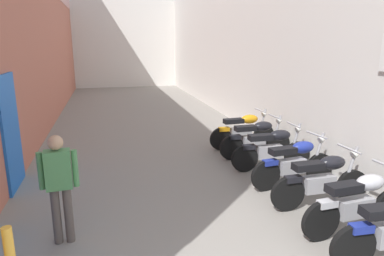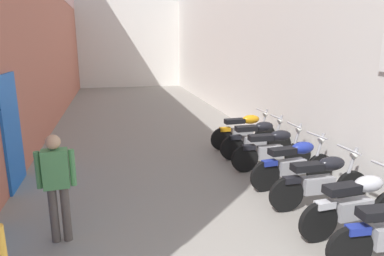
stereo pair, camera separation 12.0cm
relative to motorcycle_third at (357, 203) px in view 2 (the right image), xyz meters
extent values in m
plane|color=gray|center=(-2.18, 5.95, -0.50)|extent=(36.94, 36.94, 0.00)
cube|color=blue|center=(-5.28, 3.08, 0.60)|extent=(0.06, 1.10, 2.20)
cube|color=silver|center=(1.14, 7.95, 2.19)|extent=(0.40, 20.94, 5.37)
cube|color=silver|center=(-2.18, 19.41, 2.16)|extent=(9.24, 2.00, 5.31)
cylinder|color=black|center=(-0.63, -0.71, -0.20)|extent=(0.60, 0.11, 0.60)
cube|color=black|center=(-0.29, -0.73, 0.26)|extent=(0.53, 0.25, 0.12)
cube|color=navy|center=(-0.55, -0.72, 0.06)|extent=(0.29, 0.15, 0.10)
cylinder|color=black|center=(-0.63, -0.05, -0.20)|extent=(0.60, 0.12, 0.60)
cube|color=#9E9EA3|center=(-0.06, 0.00, -0.08)|extent=(0.57, 0.24, 0.28)
ellipsoid|color=#B7B7BC|center=(0.17, 0.01, 0.28)|extent=(0.50, 0.30, 0.24)
cube|color=black|center=(-0.29, -0.02, 0.26)|extent=(0.53, 0.26, 0.12)
cube|color=#B7B7BC|center=(-0.55, -0.04, 0.06)|extent=(0.29, 0.16, 0.10)
cylinder|color=black|center=(0.61, 0.90, -0.20)|extent=(0.60, 0.09, 0.60)
cylinder|color=black|center=(-0.63, 0.88, -0.20)|extent=(0.60, 0.09, 0.60)
cube|color=#9E9EA3|center=(-0.06, 0.89, -0.08)|extent=(0.56, 0.21, 0.28)
ellipsoid|color=black|center=(0.17, 0.89, 0.28)|extent=(0.48, 0.27, 0.24)
cube|color=black|center=(-0.29, 0.88, 0.26)|extent=(0.52, 0.23, 0.12)
cylinder|color=#9E9EA3|center=(0.54, 0.90, 0.15)|extent=(0.25, 0.06, 0.77)
cylinder|color=#9E9EA3|center=(0.47, 0.90, 0.50)|extent=(0.04, 0.58, 0.04)
sphere|color=silver|center=(0.59, 0.90, 0.40)|extent=(0.14, 0.14, 0.14)
cube|color=black|center=(-0.55, 0.88, 0.06)|extent=(0.28, 0.14, 0.10)
cylinder|color=black|center=(0.61, 1.85, -0.20)|extent=(0.61, 0.15, 0.60)
cylinder|color=black|center=(-0.63, 1.71, -0.20)|extent=(0.61, 0.15, 0.60)
cube|color=#9E9EA3|center=(-0.06, 1.78, -0.08)|extent=(0.58, 0.26, 0.28)
ellipsoid|color=navy|center=(0.17, 1.80, 0.28)|extent=(0.51, 0.31, 0.24)
cube|color=black|center=(-0.29, 1.75, 0.26)|extent=(0.54, 0.28, 0.12)
cylinder|color=#9E9EA3|center=(0.54, 1.85, 0.15)|extent=(0.25, 0.09, 0.77)
cylinder|color=#9E9EA3|center=(0.47, 1.84, 0.50)|extent=(0.10, 0.58, 0.04)
sphere|color=silver|center=(0.59, 1.85, 0.40)|extent=(0.14, 0.14, 0.14)
cube|color=navy|center=(-0.55, 1.72, 0.06)|extent=(0.29, 0.17, 0.10)
cylinder|color=black|center=(0.61, 2.72, -0.20)|extent=(0.60, 0.09, 0.60)
cylinder|color=black|center=(-0.63, 2.74, -0.20)|extent=(0.60, 0.09, 0.60)
cube|color=#9E9EA3|center=(-0.06, 2.73, -0.08)|extent=(0.56, 0.21, 0.28)
ellipsoid|color=black|center=(0.17, 2.73, 0.28)|extent=(0.49, 0.27, 0.24)
cube|color=black|center=(-0.29, 2.74, 0.26)|extent=(0.52, 0.23, 0.12)
cylinder|color=#9E9EA3|center=(0.54, 2.72, 0.15)|extent=(0.25, 0.07, 0.77)
cylinder|color=#9E9EA3|center=(0.47, 2.72, 0.50)|extent=(0.05, 0.58, 0.04)
sphere|color=silver|center=(0.59, 2.72, 0.40)|extent=(0.14, 0.14, 0.14)
cube|color=black|center=(-0.55, 2.74, 0.06)|extent=(0.28, 0.15, 0.10)
cylinder|color=black|center=(0.61, 3.60, -0.20)|extent=(0.60, 0.10, 0.60)
cylinder|color=black|center=(-0.63, 3.56, -0.20)|extent=(0.60, 0.10, 0.60)
cube|color=#9E9EA3|center=(-0.06, 3.58, -0.08)|extent=(0.57, 0.22, 0.28)
ellipsoid|color=black|center=(0.17, 3.59, 0.28)|extent=(0.49, 0.27, 0.24)
cube|color=black|center=(-0.29, 3.57, 0.26)|extent=(0.53, 0.24, 0.12)
cylinder|color=#9E9EA3|center=(0.54, 3.60, 0.15)|extent=(0.25, 0.07, 0.77)
cylinder|color=#9E9EA3|center=(0.47, 3.60, 0.50)|extent=(0.05, 0.58, 0.04)
sphere|color=silver|center=(0.59, 3.60, 0.40)|extent=(0.14, 0.14, 0.14)
cube|color=black|center=(-0.55, 3.56, 0.06)|extent=(0.28, 0.15, 0.10)
cylinder|color=black|center=(0.61, 4.43, -0.20)|extent=(0.60, 0.11, 0.60)
cylinder|color=black|center=(-0.63, 4.36, -0.20)|extent=(0.60, 0.11, 0.60)
cube|color=#9E9EA3|center=(-0.06, 4.40, -0.08)|extent=(0.57, 0.23, 0.28)
ellipsoid|color=orange|center=(0.17, 4.41, 0.28)|extent=(0.49, 0.29, 0.24)
cube|color=black|center=(-0.29, 4.38, 0.26)|extent=(0.53, 0.25, 0.12)
cylinder|color=#9E9EA3|center=(0.54, 4.43, 0.15)|extent=(0.25, 0.07, 0.77)
cylinder|color=#9E9EA3|center=(0.47, 4.43, 0.50)|extent=(0.07, 0.58, 0.04)
sphere|color=silver|center=(0.59, 4.43, 0.40)|extent=(0.14, 0.14, 0.14)
cube|color=orange|center=(-0.55, 4.37, 0.06)|extent=(0.29, 0.16, 0.10)
cylinder|color=gold|center=(-4.30, -1.18, 0.59)|extent=(0.08, 0.08, 0.52)
cylinder|color=#564C47|center=(-4.25, 0.80, -0.09)|extent=(0.12, 0.12, 0.82)
cylinder|color=#564C47|center=(-4.09, 0.80, -0.09)|extent=(0.12, 0.12, 0.82)
cube|color=#4C8C51|center=(-4.17, 0.80, 0.59)|extent=(0.35, 0.23, 0.54)
sphere|color=tan|center=(-4.17, 0.80, 0.97)|extent=(0.20, 0.20, 0.20)
cylinder|color=#4C8C51|center=(-4.39, 0.80, 0.59)|extent=(0.08, 0.08, 0.52)
cylinder|color=#4C8C51|center=(-3.95, 0.80, 0.59)|extent=(0.08, 0.08, 0.52)
camera|label=1|loc=(-3.47, -3.89, 2.26)|focal=32.27mm
camera|label=2|loc=(-3.35, -3.92, 2.26)|focal=32.27mm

